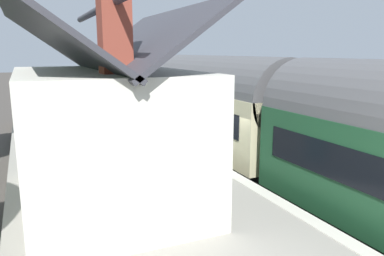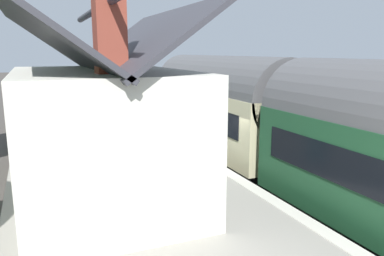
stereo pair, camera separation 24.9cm
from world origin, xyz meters
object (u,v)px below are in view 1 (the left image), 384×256
bench_by_lamp (91,108)px  planter_edge_near (92,132)px  station_building (106,131)px  bench_platform_end (111,126)px  planter_bench_right (109,106)px  planter_under_sign (24,112)px  planter_edge_far (41,118)px  bench_near_building (99,119)px  lamp_post_platform (124,71)px

bench_by_lamp → planter_edge_near: 6.30m
station_building → bench_platform_end: bearing=-12.7°
planter_bench_right → planter_under_sign: planter_bench_right is taller
bench_by_lamp → bench_platform_end: 5.58m
bench_platform_end → planter_edge_far: bench_platform_end is taller
station_building → planter_under_sign: 13.12m
bench_near_building → planter_bench_right: (4.14, -1.28, -0.03)m
bench_near_building → lamp_post_platform: (1.37, -1.54, 2.05)m
bench_platform_end → lamp_post_platform: (3.24, -1.43, 2.05)m
bench_platform_end → planter_edge_far: 5.14m
planter_edge_far → bench_by_lamp: bearing=-67.1°
bench_by_lamp → bench_near_building: bearing=176.7°
bench_by_lamp → planter_edge_near: (-6.23, 0.96, -0.04)m
bench_platform_end → bench_by_lamp: bearing=-1.1°
planter_under_sign → bench_by_lamp: bearing=-103.9°
planter_edge_near → lamp_post_platform: size_ratio=0.22×
planter_under_sign → lamp_post_platform: 6.04m
planter_edge_far → bench_platform_end: bearing=-151.0°
station_building → bench_by_lamp: station_building is taller
planter_bench_right → planter_under_sign: size_ratio=1.13×
planter_under_sign → bench_near_building: bearing=-145.4°
planter_bench_right → planter_under_sign: 4.43m
planter_edge_near → station_building: bearing=174.1°
bench_by_lamp → bench_platform_end: bearing=178.9°
bench_near_building → planter_edge_far: bench_near_building is taller
station_building → planter_under_sign: (12.93, 1.77, -1.32)m
bench_platform_end → planter_under_sign: (6.41, 3.24, -0.12)m
planter_under_sign → planter_edge_near: bearing=-161.4°
bench_by_lamp → planter_edge_far: size_ratio=1.33×
bench_by_lamp → station_building: bearing=172.6°
bench_platform_end → planter_edge_far: (4.49, 2.49, -0.19)m
planter_edge_near → bench_by_lamp: bearing=-8.8°
planter_edge_far → planter_under_sign: planter_under_sign is taller
station_building → planter_under_sign: bearing=7.8°
bench_platform_end → planter_under_sign: size_ratio=1.97×
station_building → lamp_post_platform: 10.22m
planter_bench_right → planter_edge_near: bearing=163.0°
planter_bench_right → lamp_post_platform: lamp_post_platform is taller
planter_bench_right → planter_edge_near: size_ratio=1.04×
bench_by_lamp → planter_edge_far: bench_by_lamp is taller
station_building → lamp_post_platform: size_ratio=1.66×
bench_platform_end → planter_bench_right: bench_platform_end is taller
bench_by_lamp → planter_under_sign: 3.45m
planter_edge_near → lamp_post_platform: 4.97m
planter_edge_near → planter_under_sign: planter_edge_near is taller
planter_under_sign → lamp_post_platform: (-3.17, -4.66, 2.17)m
planter_edge_far → lamp_post_platform: lamp_post_platform is taller
bench_near_building → planter_bench_right: bench_near_building is taller
planter_edge_far → planter_under_sign: 2.06m
lamp_post_platform → bench_platform_end: bearing=156.2°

